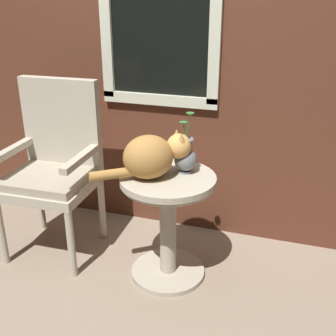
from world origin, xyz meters
The scene contains 6 objects.
ground_plane centered at (0.00, 0.00, 0.00)m, with size 6.00×6.00×0.00m, color gray.
back_wall centered at (0.00, 0.66, 1.30)m, with size 4.00×0.07×2.60m.
wicker_side_table centered at (0.20, 0.07, 0.43)m, with size 0.53×0.53×0.64m.
wicker_chair centered at (-0.57, 0.17, 0.59)m, with size 0.53×0.50×1.09m.
cat centered at (0.12, 0.03, 0.76)m, with size 0.48×0.39×0.24m.
pewter_vase_with_ivy centered at (0.27, 0.15, 0.74)m, with size 0.13×0.13×0.35m.
Camera 1 is at (0.84, -1.92, 1.58)m, focal length 45.14 mm.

